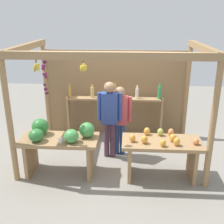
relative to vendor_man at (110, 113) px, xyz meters
The scene contains 7 objects.
ground_plane 0.95m from the vendor_man, 59.70° to the left, with size 12.00×12.00×0.00m, color gray.
market_stall 0.69m from the vendor_man, 85.51° to the left, with size 3.42×2.20×2.26m.
fruit_counter_left 1.14m from the vendor_man, 141.65° to the right, with size 1.38×0.65×1.01m.
fruit_counter_right 1.25m from the vendor_man, 35.58° to the right, with size 1.38×0.64×0.85m.
bottle_shelf_unit 0.89m from the vendor_man, 85.96° to the left, with size 2.19×0.22×1.35m.
vendor_man is the anchor object (origin of this frame).
vendor_woman 0.24m from the vendor_man, 30.86° to the left, with size 0.48×0.20×1.46m.
Camera 1 is at (0.31, -5.08, 2.77)m, focal length 43.38 mm.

